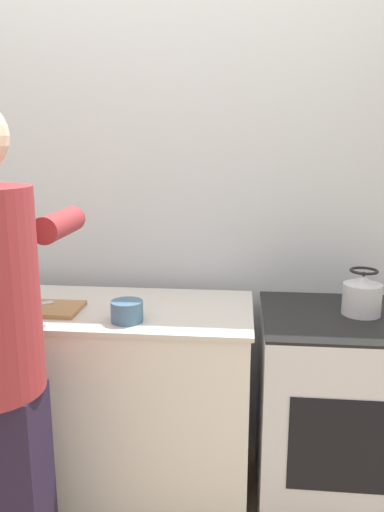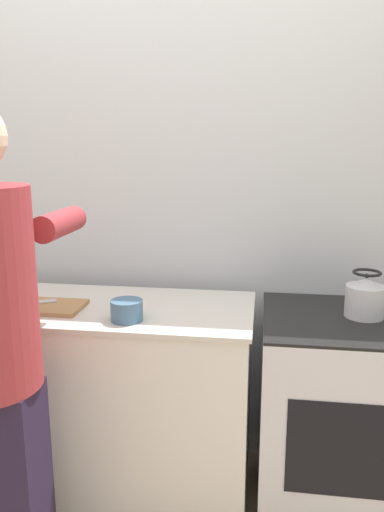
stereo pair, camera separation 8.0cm
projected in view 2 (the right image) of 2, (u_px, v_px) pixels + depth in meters
wall_back at (171, 202)px, 2.43m from camera, size 8.00×0.05×2.60m
counter at (81, 398)px, 2.27m from camera, size 1.54×0.59×0.90m
oven at (335, 415)px, 2.14m from camera, size 0.64×0.63×0.88m
cutting_board at (40, 306)px, 2.11m from camera, size 0.36×0.20×0.02m
knife at (26, 303)px, 2.11m from camera, size 0.22×0.14×0.01m
kettle at (365, 298)px, 2.04m from camera, size 0.16×0.16×0.19m
bowl_prep at (127, 310)px, 1.96m from camera, size 0.13×0.13×0.08m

